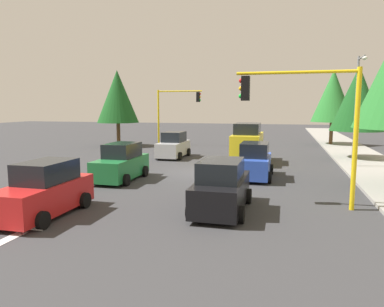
{
  "coord_description": "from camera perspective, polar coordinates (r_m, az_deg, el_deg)",
  "views": [
    {
      "loc": [
        20.43,
        4.9,
        3.95
      ],
      "look_at": [
        0.39,
        -0.27,
        1.2
      ],
      "focal_mm": 33.48,
      "sensor_mm": 36.0,
      "label": 1
    }
  ],
  "objects": [
    {
      "name": "tree_roadside_far",
      "position": [
        38.72,
        21.54,
        8.52
      ],
      "size": [
        4.12,
        4.12,
        7.53
      ],
      "color": "brown",
      "rests_on": "ground"
    },
    {
      "name": "car_blue",
      "position": [
        20.01,
        9.95,
        -1.33
      ],
      "size": [
        3.96,
        1.94,
        1.98
      ],
      "color": "blue",
      "rests_on": "ground"
    },
    {
      "name": "traffic_signal_near_left",
      "position": [
        14.45,
        17.58,
        6.69
      ],
      "size": [
        0.36,
        4.59,
        5.37
      ],
      "color": "yellow",
      "rests_on": "ground"
    },
    {
      "name": "car_silver",
      "position": [
        27.67,
        -2.96,
        1.23
      ],
      "size": [
        3.99,
        1.97,
        1.98
      ],
      "color": "#B2B5BA",
      "rests_on": "ground"
    },
    {
      "name": "tree_roadside_mid",
      "position": [
        28.89,
        24.89,
        7.92
      ],
      "size": [
        3.75,
        3.75,
        6.84
      ],
      "color": "brown",
      "rests_on": "ground"
    },
    {
      "name": "lane_arrow_near",
      "position": [
        12.55,
        -26.15,
        -11.56
      ],
      "size": [
        2.4,
        1.1,
        1.1
      ],
      "color": "silver",
      "rests_on": "ground"
    },
    {
      "name": "car_red",
      "position": [
        14.05,
        -22.42,
        -5.57
      ],
      "size": [
        4.13,
        1.95,
        1.98
      ],
      "color": "red",
      "rests_on": "ground"
    },
    {
      "name": "traffic_signal_far_right",
      "position": [
        36.02,
        -2.63,
        7.54
      ],
      "size": [
        0.36,
        4.59,
        5.55
      ],
      "color": "yellow",
      "rests_on": "ground"
    },
    {
      "name": "tree_opposite_side",
      "position": [
        36.13,
        -11.78,
        8.85
      ],
      "size": [
        4.06,
        4.06,
        7.41
      ],
      "color": "brown",
      "rests_on": "ground"
    },
    {
      "name": "car_black",
      "position": [
        13.6,
        4.72,
        -5.44
      ],
      "size": [
        4.19,
        2.01,
        1.98
      ],
      "color": "black",
      "rests_on": "ground"
    },
    {
      "name": "delivery_van_yellow",
      "position": [
        25.43,
        8.83,
        1.46
      ],
      "size": [
        4.8,
        2.22,
        2.77
      ],
      "color": "yellow",
      "rests_on": "ground"
    },
    {
      "name": "street_lamp_curbside",
      "position": [
        24.43,
        24.86,
        7.81
      ],
      "size": [
        2.15,
        0.28,
        7.0
      ],
      "color": "slate",
      "rests_on": "ground"
    },
    {
      "name": "ground_plane",
      "position": [
        21.38,
        0.98,
        -3.08
      ],
      "size": [
        120.0,
        120.0,
        0.0
      ],
      "primitive_type": "plane",
      "color": "#353538"
    },
    {
      "name": "sidewalk_kerb",
      "position": [
        26.33,
        26.59,
        -1.7
      ],
      "size": [
        80.0,
        4.0,
        0.15
      ],
      "primitive_type": "cube",
      "color": "gray",
      "rests_on": "ground"
    },
    {
      "name": "car_green",
      "position": [
        19.57,
        -11.21,
        -1.56
      ],
      "size": [
        4.04,
        1.95,
        1.98
      ],
      "color": "#1E7238",
      "rests_on": "ground"
    }
  ]
}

